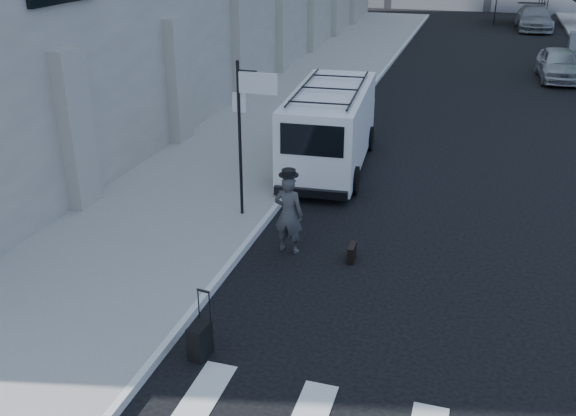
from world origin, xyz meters
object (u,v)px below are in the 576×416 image
Objects in this scene: businessman at (289,214)px; parked_car_a at (559,64)px; parked_car_c at (534,18)px; suitcase at (200,340)px; briefcase at (352,253)px; cargo_van at (331,126)px.

businessman is 0.42× the size of parked_car_a.
parked_car_c is (6.11, 33.55, -0.11)m from businessman.
parked_car_c reaches higher than suitcase.
briefcase is at bearing -108.54° from parked_car_a.
suitcase is 0.19× the size of cargo_van.
businessman is at bearing 178.00° from briefcase.
cargo_van is at bearing -80.69° from businessman.
businessman reaches higher than briefcase.
cargo_van is at bearing -120.36° from parked_car_a.
suitcase is at bearing 90.58° from businessman.
suitcase is at bearing -102.83° from parked_car_c.
parked_car_a is (6.81, 22.49, 0.39)m from suitcase.
briefcase is 4.14m from suitcase.
suitcase is 23.50m from parked_car_a.
cargo_van is at bearing 98.10° from suitcase.
businessman is at bearing 93.02° from suitcase.
parked_car_c is (4.77, 33.55, 0.57)m from briefcase.
briefcase is 0.09× the size of parked_car_c.
businessman is 3.85× the size of briefcase.
cargo_van is (-0.40, 5.29, 0.29)m from businessman.
cargo_van reaches higher than briefcase.
cargo_van is 1.48× the size of parked_car_a.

